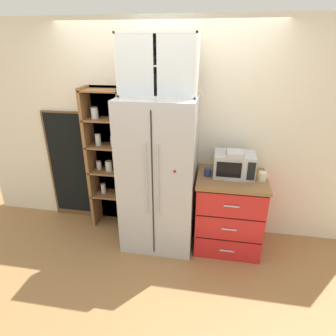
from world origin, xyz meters
TOP-DOWN VIEW (x-y plane):
  - ground_plane at (0.00, 0.00)m, footprint 10.68×10.68m
  - wall_back_cream at (0.00, 0.40)m, footprint 4.98×0.10m
  - refrigerator at (0.00, -0.00)m, footprint 0.82×0.72m
  - pantry_shelf_column at (-0.70, 0.27)m, footprint 0.54×0.31m
  - counter_cabinet at (0.82, 0.03)m, footprint 0.77×0.67m
  - microwave at (0.83, 0.08)m, footprint 0.44×0.33m
  - coffee_maker at (0.82, 0.04)m, footprint 0.17×0.20m
  - mug_cream at (1.13, -0.00)m, footprint 0.12×0.09m
  - mug_navy at (0.55, 0.01)m, footprint 0.11×0.08m
  - bottle_green at (0.82, 0.11)m, footprint 0.07×0.07m
  - bottle_clear at (0.82, 0.06)m, footprint 0.07×0.07m
  - upper_cabinet at (0.00, 0.05)m, footprint 0.79×0.32m
  - chalkboard_menu at (-1.29, 0.33)m, footprint 0.60×0.04m

SIDE VIEW (x-z plane):
  - ground_plane at x=0.00m, z-range 0.00..0.00m
  - counter_cabinet at x=0.82m, z-range 0.00..0.91m
  - chalkboard_menu at x=-1.29m, z-range 0.00..1.50m
  - refrigerator at x=0.00m, z-range 0.00..1.77m
  - pantry_shelf_column at x=-0.70m, z-range 0.04..1.86m
  - mug_navy at x=0.55m, z-range 0.91..0.99m
  - mug_cream at x=1.13m, z-range 0.91..1.00m
  - bottle_green at x=0.82m, z-range 0.89..1.14m
  - bottle_clear at x=0.82m, z-range 0.89..1.18m
  - microwave at x=0.83m, z-range 0.91..1.17m
  - coffee_maker at x=0.82m, z-range 0.91..1.22m
  - wall_back_cream at x=0.00m, z-range 0.00..2.55m
  - upper_cabinet at x=0.00m, z-range 1.77..2.37m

